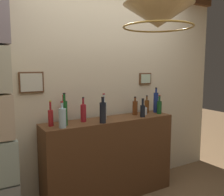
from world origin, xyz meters
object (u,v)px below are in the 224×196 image
Objects in this scene: liquor_bottle_brandy at (64,111)px; liquor_bottle_scotch at (143,110)px; glass_tumbler_rocks at (144,111)px; liquor_bottle_amaro at (147,106)px; liquor_bottle_rum at (62,118)px; liquor_bottle_port at (156,102)px; liquor_bottle_mezcal at (51,117)px; pendant_lamp at (158,17)px; liquor_bottle_vodka at (103,112)px; liquor_bottle_bourbon at (135,107)px; liquor_bottle_sherry at (83,113)px; liquor_bottle_tequila at (159,107)px; liquor_bottle_vermouth at (104,110)px; liquor_bottle_whiskey at (65,112)px.

liquor_bottle_scotch is at bearing -14.54° from liquor_bottle_brandy.
liquor_bottle_amaro is at bearing 35.86° from glass_tumbler_rocks.
glass_tumbler_rocks is at bearing 5.93° from liquor_bottle_rum.
liquor_bottle_rum is at bearing -173.21° from liquor_bottle_port.
liquor_bottle_mezcal is 0.44× the size of pendant_lamp.
liquor_bottle_amaro is (1.28, 0.06, -0.01)m from liquor_bottle_mezcal.
liquor_bottle_vodka is 0.43m from liquor_bottle_brandy.
liquor_bottle_brandy is at bearing 175.30° from liquor_bottle_bourbon.
pendant_lamp is (0.70, -0.79, 0.92)m from liquor_bottle_mezcal.
liquor_bottle_sherry is at bearing -30.64° from liquor_bottle_brandy.
liquor_bottle_rum reaches higher than liquor_bottle_tequila.
liquor_bottle_amaro is (0.76, 0.21, -0.03)m from liquor_bottle_vodka.
liquor_bottle_rum is at bearing -171.16° from liquor_bottle_amaro.
liquor_bottle_amaro is at bearing 8.84° from liquor_bottle_rum.
liquor_bottle_port is 1.11× the size of liquor_bottle_brandy.
glass_tumbler_rocks is (-0.10, -0.07, -0.04)m from liquor_bottle_amaro.
liquor_bottle_vermouth is 1.23× the size of liquor_bottle_tequila.
pendant_lamp is (-0.47, -0.77, 0.97)m from glass_tumbler_rocks.
liquor_bottle_whiskey is at bearing -106.92° from liquor_bottle_brandy.
liquor_bottle_scotch is at bearing -170.56° from liquor_bottle_tequila.
liquor_bottle_amaro is (0.66, 0.05, -0.02)m from liquor_bottle_vermouth.
liquor_bottle_tequila is 0.72× the size of liquor_bottle_whiskey.
liquor_bottle_vermouth is 1.29× the size of liquor_bottle_amaro.
liquor_bottle_bourbon is at bearing 18.98° from liquor_bottle_vodka.
liquor_bottle_rum is (-0.54, -0.14, -0.01)m from liquor_bottle_vermouth.
liquor_bottle_port is at bearing -4.11° from liquor_bottle_brandy.
liquor_bottle_port is 1.34m from liquor_bottle_rum.
liquor_bottle_brandy is 0.50× the size of pendant_lamp.
liquor_bottle_vermouth is at bearing 1.25° from liquor_bottle_mezcal.
liquor_bottle_tequila is at bearing -13.66° from glass_tumbler_rocks.
pendant_lamp is (-0.38, -0.67, 0.93)m from liquor_bottle_scotch.
liquor_bottle_bourbon is (1.00, 0.17, -0.01)m from liquor_bottle_rum.
liquor_bottle_vodka is 0.44m from liquor_bottle_rum.
liquor_bottle_port reaches higher than liquor_bottle_vodka.
liquor_bottle_whiskey is (-1.25, 0.02, 0.05)m from liquor_bottle_tequila.
liquor_bottle_scotch is 1.21m from pendant_lamp.
liquor_bottle_vermouth is 1.33× the size of liquor_bottle_scotch.
liquor_bottle_sherry is (-0.16, 0.16, -0.02)m from liquor_bottle_vodka.
liquor_bottle_mezcal is (-0.08, 0.13, -0.01)m from liquor_bottle_rum.
pendant_lamp is at bearing -66.97° from liquor_bottle_sherry.
liquor_bottle_bourbon is at bearing 2.44° from liquor_bottle_mezcal.
liquor_bottle_port is 0.33m from liquor_bottle_bourbon.
pendant_lamp is (0.18, -0.64, 0.89)m from liquor_bottle_vodka.
liquor_bottle_scotch is at bearing -138.96° from liquor_bottle_amaro.
liquor_bottle_rum is at bearing 133.39° from pendant_lamp.
liquor_bottle_amaro is 2.52× the size of glass_tumbler_rocks.
liquor_bottle_whiskey reaches higher than glass_tumbler_rocks.
liquor_bottle_brandy is 1.01m from glass_tumbler_rocks.
liquor_bottle_vermouth is 1.21m from pendant_lamp.
liquor_bottle_whiskey reaches higher than liquor_bottle_sherry.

